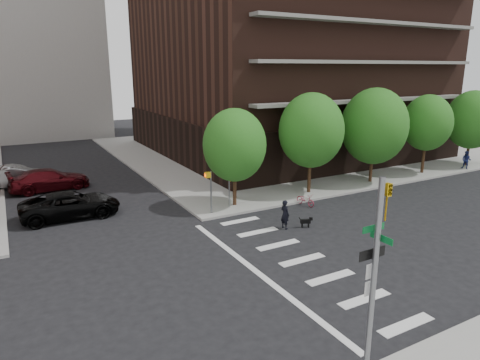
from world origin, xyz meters
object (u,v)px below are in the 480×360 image
object	(u,v)px
scooter	(305,200)
parked_car_black	(71,205)
pedestrian_far	(466,160)
traffic_signal	(372,302)
parked_car_silver	(17,176)
parked_car_maroon	(49,180)
dog_walker	(285,214)

from	to	relation	value
scooter	parked_car_black	bearing A→B (deg)	151.41
parked_car_black	pedestrian_far	world-z (taller)	pedestrian_far
traffic_signal	scooter	bearing A→B (deg)	58.31
parked_car_silver	pedestrian_far	world-z (taller)	pedestrian_far
traffic_signal	parked_car_black	bearing A→B (deg)	104.96
traffic_signal	parked_car_silver	bearing A→B (deg)	105.13
parked_car_maroon	scooter	bearing A→B (deg)	-134.62
parked_car_maroon	parked_car_silver	bearing A→B (deg)	40.10
traffic_signal	parked_car_black	world-z (taller)	traffic_signal
scooter	dog_walker	size ratio (longest dim) A/B	0.92
parked_car_silver	pedestrian_far	bearing A→B (deg)	-108.00
parked_car_maroon	dog_walker	xyz separation A→B (m)	(10.62, -14.76, 0.02)
scooter	dog_walker	distance (m)	4.52
traffic_signal	scooter	world-z (taller)	traffic_signal
parked_car_silver	pedestrian_far	distance (m)	36.86
dog_walker	pedestrian_far	size ratio (longest dim) A/B	1.05
parked_car_maroon	pedestrian_far	bearing A→B (deg)	-113.13
pedestrian_far	parked_car_maroon	bearing A→B (deg)	-121.94
parked_car_silver	scooter	size ratio (longest dim) A/B	3.30
pedestrian_far	scooter	bearing A→B (deg)	-100.01
parked_car_black	scooter	distance (m)	14.60
parked_car_silver	scooter	distance (m)	21.52
parked_car_maroon	dog_walker	size ratio (longest dim) A/B	3.34
parked_car_silver	scooter	world-z (taller)	parked_car_silver
parked_car_silver	dog_walker	size ratio (longest dim) A/B	3.03
dog_walker	pedestrian_far	distance (m)	22.08
traffic_signal	parked_car_maroon	xyz separation A→B (m)	(-5.54, 26.00, -1.90)
dog_walker	traffic_signal	bearing A→B (deg)	148.16
traffic_signal	scooter	size ratio (longest dim) A/B	3.94
parked_car_black	pedestrian_far	bearing A→B (deg)	-96.05
parked_car_silver	traffic_signal	bearing A→B (deg)	-162.02
parked_car_black	scooter	xyz separation A→B (m)	(13.72, -5.00, -0.39)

